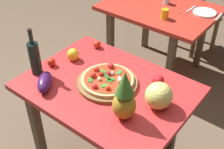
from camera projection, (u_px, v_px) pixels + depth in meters
The scene contains 17 objects.
display_table at pixel (107, 98), 2.03m from camera, with size 1.10×0.82×0.77m.
background_table at pixel (159, 17), 3.01m from camera, with size 1.09×0.80×0.77m.
dining_chair at pixel (194, 14), 3.46m from camera, with size 0.52×0.52×0.85m.
pizza_board at pixel (107, 83), 1.98m from camera, with size 0.40×0.40×0.03m, color brown.
pizza at pixel (107, 79), 1.96m from camera, with size 0.35×0.35×0.06m.
wine_bottle at pixel (35, 57), 2.01m from camera, with size 0.08×0.08×0.34m.
pineapple_left at pixel (124, 98), 1.66m from camera, with size 0.14×0.14×0.33m.
melon at pixel (159, 96), 1.76m from camera, with size 0.17×0.17×0.17m, color #E7DE6D.
bell_pepper at pixel (73, 55), 2.18m from camera, with size 0.09×0.09×0.10m, color yellow.
eggplant at pixel (45, 82), 1.93m from camera, with size 0.20×0.09×0.09m, color #3E164D.
tomato_by_bottle at pixel (51, 62), 2.13m from camera, with size 0.06×0.06×0.06m, color red.
tomato_beside_pepper at pixel (158, 81), 1.95m from camera, with size 0.08×0.08×0.08m, color red.
tomato_at_corner at pixel (97, 44), 2.32m from camera, with size 0.06×0.06×0.06m, color red.
drinking_glass_juice at pixel (165, 14), 2.72m from camera, with size 0.07×0.07×0.09m, color gold.
dinner_plate at pixel (205, 12), 2.82m from camera, with size 0.22×0.22×0.02m, color white.
fork_utensil at pixel (191, 9), 2.89m from camera, with size 0.02×0.18×0.01m, color silver.
knife_utensil at pixel (219, 17), 2.76m from camera, with size 0.02×0.18×0.01m, color silver.
Camera 1 is at (0.96, -1.17, 2.02)m, focal length 47.64 mm.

